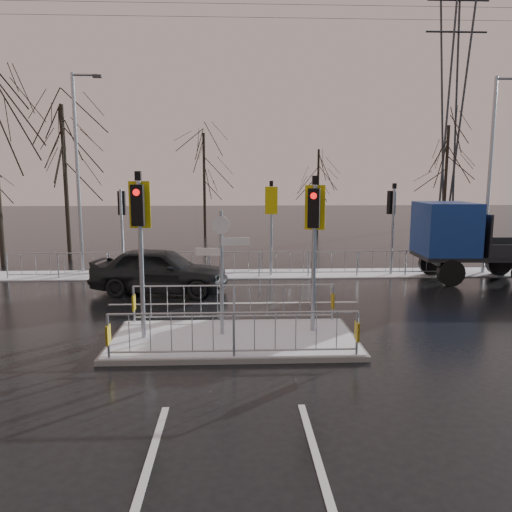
{
  "coord_description": "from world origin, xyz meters",
  "views": [
    {
      "loc": [
        0.04,
        -11.8,
        4.01
      ],
      "look_at": [
        0.63,
        2.15,
        1.8
      ],
      "focal_mm": 35.0,
      "sensor_mm": 36.0,
      "label": 1
    }
  ],
  "objects_px": {
    "flatbed_truck": "(469,239)",
    "street_lamp_right": "(492,168)",
    "street_lamp_left": "(79,165)",
    "traffic_island": "(234,326)",
    "car_far_lane": "(160,270)"
  },
  "relations": [
    {
      "from": "traffic_island",
      "to": "street_lamp_right",
      "type": "distance_m",
      "value": 14.14
    },
    {
      "from": "flatbed_truck",
      "to": "street_lamp_right",
      "type": "bearing_deg",
      "value": 44.86
    },
    {
      "from": "flatbed_truck",
      "to": "street_lamp_left",
      "type": "distance_m",
      "value": 16.01
    },
    {
      "from": "car_far_lane",
      "to": "street_lamp_right",
      "type": "height_order",
      "value": "street_lamp_right"
    },
    {
      "from": "flatbed_truck",
      "to": "street_lamp_left",
      "type": "xyz_separation_m",
      "value": [
        -15.56,
        2.44,
        2.87
      ]
    },
    {
      "from": "street_lamp_right",
      "to": "car_far_lane",
      "type": "bearing_deg",
      "value": -166.72
    },
    {
      "from": "street_lamp_left",
      "to": "car_far_lane",
      "type": "bearing_deg",
      "value": -46.89
    },
    {
      "from": "flatbed_truck",
      "to": "street_lamp_right",
      "type": "xyz_separation_m",
      "value": [
        1.44,
        1.44,
        2.77
      ]
    },
    {
      "from": "car_far_lane",
      "to": "traffic_island",
      "type": "bearing_deg",
      "value": -144.97
    },
    {
      "from": "car_far_lane",
      "to": "street_lamp_left",
      "type": "distance_m",
      "value": 6.72
    },
    {
      "from": "traffic_island",
      "to": "street_lamp_right",
      "type": "relative_size",
      "value": 0.75
    },
    {
      "from": "traffic_island",
      "to": "car_far_lane",
      "type": "xyz_separation_m",
      "value": [
        -2.57,
        5.38,
        0.41
      ]
    },
    {
      "from": "traffic_island",
      "to": "street_lamp_left",
      "type": "xyz_separation_m",
      "value": [
        -6.42,
        9.49,
        4.1
      ]
    },
    {
      "from": "traffic_island",
      "to": "street_lamp_right",
      "type": "xyz_separation_m",
      "value": [
        10.58,
        8.49,
        4.0
      ]
    },
    {
      "from": "traffic_island",
      "to": "car_far_lane",
      "type": "distance_m",
      "value": 5.98
    }
  ]
}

